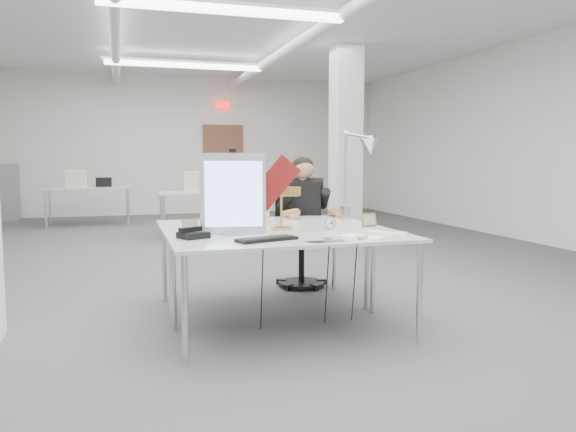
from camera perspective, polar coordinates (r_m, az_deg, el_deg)
name	(u,v)px	position (r m, az deg, el deg)	size (l,w,h in m)	color
room_shell	(229,126)	(6.68, -6.03, 9.05)	(10.04, 14.04, 3.24)	#48484A
desk_main	(293,238)	(4.14, 0.49, -2.23)	(1.80, 0.90, 0.03)	silver
desk_second	(263,224)	(5.00, -2.58, -0.82)	(1.80, 0.90, 0.03)	silver
bg_desk_a	(207,193)	(9.54, -8.24, 2.37)	(1.60, 0.80, 0.03)	silver
bg_desk_b	(88,188)	(11.64, -19.68, 2.73)	(1.60, 0.80, 0.03)	silver
filing_cabinet	(6,192)	(13.28, -26.70, 2.19)	(0.45, 0.55, 1.20)	gray
office_chair	(302,237)	(5.77, 1.38, -2.12)	(0.51, 0.51, 1.04)	black
seated_person	(303,200)	(5.68, 1.55, 1.60)	(0.53, 0.66, 0.99)	black
monitor	(233,194)	(4.23, -5.62, 2.25)	(0.49, 0.05, 0.61)	silver
pennant	(272,185)	(4.26, -1.61, 3.13)	(0.46, 0.01, 0.19)	maroon
keyboard	(267,239)	(3.92, -2.18, -2.37)	(0.44, 0.15, 0.02)	black
laptop	(328,241)	(3.86, 4.07, -2.50)	(0.28, 0.18, 0.02)	#B4B3B8
mouse	(362,237)	(4.02, 7.54, -2.08)	(0.09, 0.06, 0.04)	silver
bankers_lamp	(281,209)	(4.51, -0.68, 0.74)	(0.30, 0.12, 0.34)	gold
desk_phone	(193,235)	(4.09, -9.60, -1.92)	(0.19, 0.17, 0.05)	black
picture_frame_left	(191,226)	(4.36, -9.88, -1.02)	(0.14, 0.01, 0.11)	tan
picture_frame_right	(369,220)	(4.77, 8.20, -0.38)	(0.14, 0.01, 0.11)	#986B41
desk_clock	(331,223)	(4.55, 4.35, -0.72)	(0.10, 0.10, 0.03)	#A4A3A8
paper_stack_a	(362,237)	(4.13, 7.52, -2.09)	(0.22, 0.32, 0.01)	white
paper_stack_b	(395,234)	(4.31, 10.82, -1.81)	(0.17, 0.24, 0.01)	#D2BC7D
paper_stack_c	(377,232)	(4.42, 9.03, -1.58)	(0.18, 0.13, 0.01)	silver
beige_monitor	(239,202)	(4.92, -5.00, 1.38)	(0.39, 0.37, 0.37)	beige
architect_lamp	(356,168)	(5.05, 6.96, 4.82)	(0.26, 0.75, 0.96)	silver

